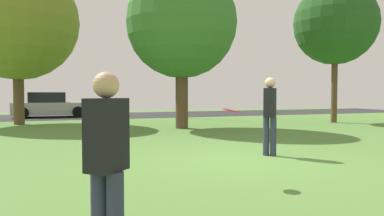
{
  "coord_description": "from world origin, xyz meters",
  "views": [
    {
      "loc": [
        -3.59,
        -6.75,
        1.4
      ],
      "look_at": [
        0.0,
        3.17,
        0.97
      ],
      "focal_mm": 33.46,
      "sensor_mm": 36.0,
      "label": 1
    }
  ],
  "objects_px": {
    "maple_tree_far": "(335,24)",
    "oak_tree_center": "(17,20)",
    "parked_car_silver": "(50,106)",
    "person_catcher": "(107,161)",
    "street_lamp_post": "(185,78)",
    "person_thrower": "(270,112)",
    "oak_tree_right": "(182,23)",
    "frisbee_disc": "(231,111)"
  },
  "relations": [
    {
      "from": "oak_tree_center",
      "to": "street_lamp_post",
      "type": "relative_size",
      "value": 1.63
    },
    {
      "from": "person_thrower",
      "to": "person_catcher",
      "type": "distance_m",
      "value": 5.7
    },
    {
      "from": "maple_tree_far",
      "to": "parked_car_silver",
      "type": "relative_size",
      "value": 1.59
    },
    {
      "from": "maple_tree_far",
      "to": "frisbee_disc",
      "type": "xyz_separation_m",
      "value": [
        -9.74,
        -8.71,
        -3.57
      ]
    },
    {
      "from": "maple_tree_far",
      "to": "oak_tree_center",
      "type": "bearing_deg",
      "value": 164.17
    },
    {
      "from": "maple_tree_far",
      "to": "oak_tree_right",
      "type": "xyz_separation_m",
      "value": [
        -7.75,
        -0.2,
        -0.53
      ]
    },
    {
      "from": "frisbee_disc",
      "to": "street_lamp_post",
      "type": "bearing_deg",
      "value": 74.09
    },
    {
      "from": "parked_car_silver",
      "to": "street_lamp_post",
      "type": "distance_m",
      "value": 8.16
    },
    {
      "from": "frisbee_disc",
      "to": "street_lamp_post",
      "type": "xyz_separation_m",
      "value": [
        3.96,
        13.9,
        1.12
      ]
    },
    {
      "from": "oak_tree_right",
      "to": "person_thrower",
      "type": "xyz_separation_m",
      "value": [
        -0.11,
        -6.64,
        -3.19
      ]
    },
    {
      "from": "oak_tree_center",
      "to": "oak_tree_right",
      "type": "bearing_deg",
      "value": -33.48
    },
    {
      "from": "street_lamp_post",
      "to": "maple_tree_far",
      "type": "bearing_deg",
      "value": -41.94
    },
    {
      "from": "oak_tree_right",
      "to": "street_lamp_post",
      "type": "bearing_deg",
      "value": 69.96
    },
    {
      "from": "street_lamp_post",
      "to": "person_catcher",
      "type": "bearing_deg",
      "value": -110.88
    },
    {
      "from": "oak_tree_center",
      "to": "person_thrower",
      "type": "xyz_separation_m",
      "value": [
        6.22,
        -10.83,
        -3.67
      ]
    },
    {
      "from": "oak_tree_right",
      "to": "maple_tree_far",
      "type": "bearing_deg",
      "value": 1.46
    },
    {
      "from": "person_catcher",
      "to": "parked_car_silver",
      "type": "height_order",
      "value": "person_catcher"
    },
    {
      "from": "person_catcher",
      "to": "street_lamp_post",
      "type": "xyz_separation_m",
      "value": [
        6.12,
        16.04,
        1.39
      ]
    },
    {
      "from": "person_catcher",
      "to": "frisbee_disc",
      "type": "xyz_separation_m",
      "value": [
        2.16,
        2.14,
        0.27
      ]
    },
    {
      "from": "maple_tree_far",
      "to": "parked_car_silver",
      "type": "distance_m",
      "value": 16.16
    },
    {
      "from": "frisbee_disc",
      "to": "street_lamp_post",
      "type": "height_order",
      "value": "street_lamp_post"
    },
    {
      "from": "frisbee_disc",
      "to": "street_lamp_post",
      "type": "relative_size",
      "value": 0.07
    },
    {
      "from": "oak_tree_right",
      "to": "street_lamp_post",
      "type": "xyz_separation_m",
      "value": [
        1.97,
        5.39,
        -1.92
      ]
    },
    {
      "from": "frisbee_disc",
      "to": "parked_car_silver",
      "type": "relative_size",
      "value": 0.08
    },
    {
      "from": "oak_tree_center",
      "to": "street_lamp_post",
      "type": "xyz_separation_m",
      "value": [
        8.3,
        1.2,
        -2.4
      ]
    },
    {
      "from": "maple_tree_far",
      "to": "oak_tree_center",
      "type": "xyz_separation_m",
      "value": [
        -14.08,
        3.99,
        -0.05
      ]
    },
    {
      "from": "oak_tree_center",
      "to": "person_catcher",
      "type": "height_order",
      "value": "oak_tree_center"
    },
    {
      "from": "parked_car_silver",
      "to": "person_thrower",
      "type": "bearing_deg",
      "value": -72.13
    },
    {
      "from": "person_thrower",
      "to": "frisbee_disc",
      "type": "distance_m",
      "value": 2.66
    },
    {
      "from": "oak_tree_center",
      "to": "person_thrower",
      "type": "relative_size",
      "value": 4.18
    },
    {
      "from": "oak_tree_center",
      "to": "parked_car_silver",
      "type": "distance_m",
      "value": 6.38
    },
    {
      "from": "oak_tree_center",
      "to": "street_lamp_post",
      "type": "bearing_deg",
      "value": 8.24
    },
    {
      "from": "person_catcher",
      "to": "oak_tree_right",
      "type": "bearing_deg",
      "value": 23.88
    },
    {
      "from": "parked_car_silver",
      "to": "oak_tree_center",
      "type": "bearing_deg",
      "value": -103.57
    },
    {
      "from": "parked_car_silver",
      "to": "street_lamp_post",
      "type": "height_order",
      "value": "street_lamp_post"
    },
    {
      "from": "maple_tree_far",
      "to": "person_catcher",
      "type": "relative_size",
      "value": 4.23
    },
    {
      "from": "oak_tree_right",
      "to": "frisbee_disc",
      "type": "relative_size",
      "value": 19.6
    },
    {
      "from": "person_catcher",
      "to": "parked_car_silver",
      "type": "distance_m",
      "value": 19.71
    },
    {
      "from": "oak_tree_right",
      "to": "parked_car_silver",
      "type": "height_order",
      "value": "oak_tree_right"
    },
    {
      "from": "maple_tree_far",
      "to": "oak_tree_center",
      "type": "distance_m",
      "value": 14.63
    },
    {
      "from": "frisbee_disc",
      "to": "parked_car_silver",
      "type": "xyz_separation_m",
      "value": [
        -3.17,
        17.54,
        -0.47
      ]
    },
    {
      "from": "person_catcher",
      "to": "frisbee_disc",
      "type": "relative_size",
      "value": 4.83
    }
  ]
}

